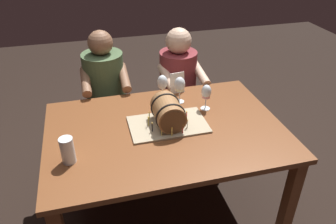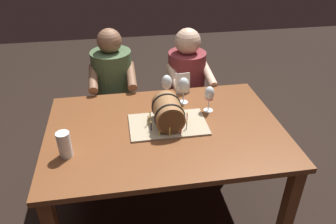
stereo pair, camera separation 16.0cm
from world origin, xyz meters
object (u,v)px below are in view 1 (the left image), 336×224
at_px(wine_glass_rose, 206,93).
at_px(wine_glass_white, 180,85).
at_px(dining_table, 166,140).
at_px(beer_pint, 68,151).
at_px(wine_glass_empty, 162,83).
at_px(person_seated_right, 178,97).
at_px(person_seated_left, 107,104).
at_px(menu_card, 177,83).
at_px(barrel_cake, 168,114).

bearing_deg(wine_glass_rose, wine_glass_white, 136.89).
height_order(dining_table, wine_glass_rose, wine_glass_rose).
bearing_deg(beer_pint, wine_glass_white, 31.89).
xyz_separation_m(wine_glass_empty, wine_glass_white, (0.11, -0.06, -0.00)).
relative_size(dining_table, wine_glass_rose, 8.09).
bearing_deg(wine_glass_empty, person_seated_right, 60.22).
height_order(person_seated_left, person_seated_right, person_seated_left).
relative_size(beer_pint, person_seated_right, 0.14).
xyz_separation_m(menu_card, person_seated_right, (0.11, 0.34, -0.32)).
xyz_separation_m(person_seated_left, person_seated_right, (0.62, -0.00, -0.02)).
bearing_deg(wine_glass_empty, menu_card, 31.18).
bearing_deg(menu_card, barrel_cake, -118.27).
xyz_separation_m(beer_pint, menu_card, (0.79, 0.62, 0.01)).
distance_m(dining_table, person_seated_left, 0.85).
relative_size(menu_card, person_seated_left, 0.14).
xyz_separation_m(barrel_cake, person_seated_left, (-0.33, 0.75, -0.30)).
xyz_separation_m(wine_glass_empty, beer_pint, (-0.66, -0.54, -0.06)).
relative_size(dining_table, person_seated_right, 1.31).
distance_m(wine_glass_rose, person_seated_right, 0.71).
bearing_deg(menu_card, dining_table, -119.50).
height_order(wine_glass_white, beer_pint, wine_glass_white).
xyz_separation_m(wine_glass_white, beer_pint, (-0.77, -0.48, -0.06)).
bearing_deg(person_seated_right, barrel_cake, -110.88).
xyz_separation_m(wine_glass_white, wine_glass_rose, (0.15, -0.14, -0.01)).
relative_size(wine_glass_white, person_seated_right, 0.17).
bearing_deg(person_seated_left, wine_glass_empty, -47.90).
distance_m(dining_table, menu_card, 0.52).
relative_size(barrel_cake, person_seated_right, 0.43).
height_order(dining_table, wine_glass_empty, wine_glass_empty).
xyz_separation_m(barrel_cake, menu_card, (0.18, 0.41, -0.00)).
bearing_deg(barrel_cake, wine_glass_rose, 23.90).
xyz_separation_m(dining_table, person_seated_left, (-0.31, 0.78, -0.12)).
height_order(wine_glass_rose, person_seated_left, person_seated_left).
bearing_deg(wine_glass_empty, wine_glass_rose, -37.39).
bearing_deg(person_seated_left, beer_pint, -106.26).
bearing_deg(wine_glass_rose, menu_card, 114.03).
bearing_deg(dining_table, wine_glass_white, 59.09).
bearing_deg(wine_glass_white, wine_glass_rose, -43.11).
relative_size(dining_table, wine_glass_white, 7.63).
bearing_deg(menu_card, wine_glass_empty, -153.53).
bearing_deg(beer_pint, wine_glass_rose, 20.41).
distance_m(barrel_cake, person_seated_right, 0.86).
bearing_deg(person_seated_left, barrel_cake, -66.03).
bearing_deg(person_seated_right, wine_glass_empty, -119.78).
bearing_deg(barrel_cake, person_seated_right, 69.12).
relative_size(dining_table, wine_glass_empty, 7.61).
distance_m(beer_pint, menu_card, 1.00).
height_order(barrel_cake, beer_pint, barrel_cake).
distance_m(wine_glass_empty, beer_pint, 0.85).
bearing_deg(beer_pint, person_seated_left, 73.74).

